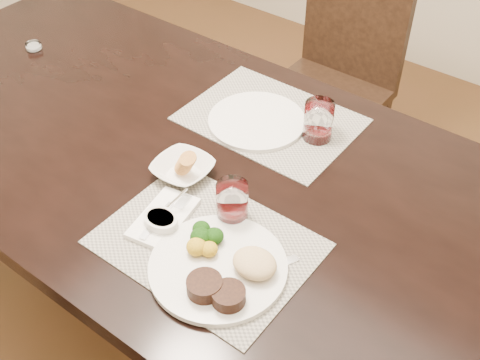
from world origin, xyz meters
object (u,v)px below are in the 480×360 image
Objects in this scene: chair_far at (337,72)px; cracker_bowl at (183,169)px; dinner_plate at (222,268)px; steak_knife at (242,296)px; wine_glass_near at (232,204)px; far_plate at (257,121)px.

chair_far is 6.11× the size of cracker_bowl.
dinner_plate is 1.22× the size of steak_knife.
wine_glass_near is at bearing 158.93° from steak_knife.
steak_knife is 0.23m from wine_glass_near.
chair_far is 1.28m from dinner_plate.
dinner_plate is 2.95× the size of wine_glass_near.
chair_far reaches higher than dinner_plate.
steak_knife is at bearing -56.94° from far_plate.
chair_far reaches higher than far_plate.
cracker_bowl is (-0.27, 0.19, 0.00)m from dinner_plate.
cracker_bowl reaches higher than dinner_plate.
far_plate is at bearing 86.09° from cracker_bowl.
far_plate is at bearing -79.22° from chair_far.
cracker_bowl is (0.12, -1.01, 0.27)m from chair_far.
far_plate is at bearing 149.38° from steak_knife.
wine_glass_near is at bearing -13.17° from cracker_bowl.
dinner_plate is 0.33m from cracker_bowl.
steak_knife is 0.59m from far_plate.
chair_far is 9.00× the size of wine_glass_near.
wine_glass_near is at bearing -73.74° from chair_far.
cracker_bowl is at bearing 149.99° from dinner_plate.
dinner_plate is 1.10× the size of far_plate.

